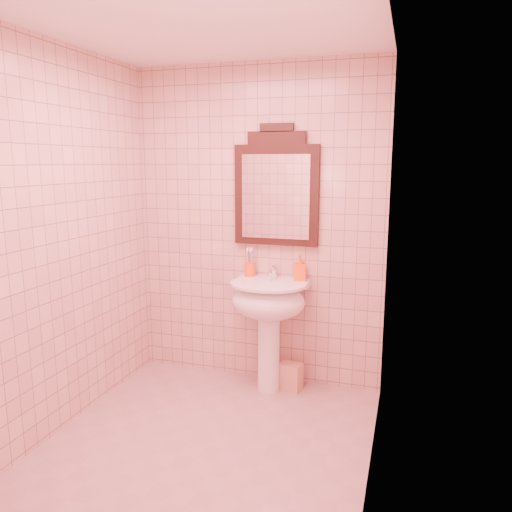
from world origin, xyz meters
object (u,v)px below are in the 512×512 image
(pedestal_sink, at_px, (269,308))
(toothbrush_cup, at_px, (250,269))
(soap_dispenser, at_px, (300,268))
(mirror, at_px, (276,190))
(towel, at_px, (290,376))

(pedestal_sink, relative_size, toothbrush_cup, 4.26)
(pedestal_sink, distance_m, soap_dispenser, 0.39)
(mirror, bearing_deg, towel, -40.40)
(mirror, bearing_deg, pedestal_sink, -90.00)
(toothbrush_cup, distance_m, towel, 0.90)
(pedestal_sink, distance_m, mirror, 0.91)
(mirror, xyz_separation_m, towel, (0.16, -0.14, -1.44))
(toothbrush_cup, bearing_deg, pedestal_sink, -39.29)
(mirror, distance_m, toothbrush_cup, 0.66)
(toothbrush_cup, relative_size, towel, 0.96)
(pedestal_sink, height_order, towel, pedestal_sink)
(mirror, relative_size, soap_dispenser, 4.65)
(mirror, height_order, towel, mirror)
(mirror, bearing_deg, toothbrush_cup, -170.31)
(mirror, xyz_separation_m, toothbrush_cup, (-0.20, -0.03, -0.63))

